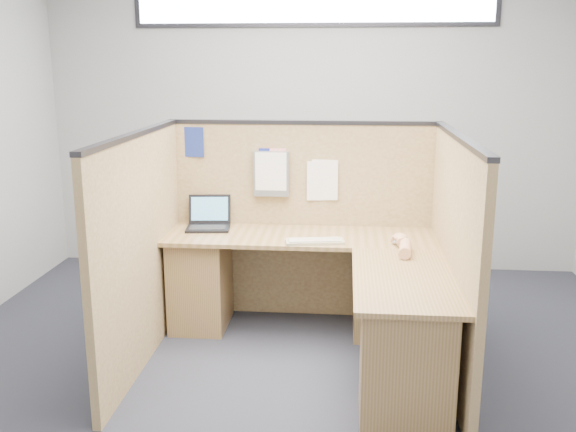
# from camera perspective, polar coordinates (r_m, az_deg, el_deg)

# --- Properties ---
(floor) EXTENTS (5.00, 5.00, 0.00)m
(floor) POSITION_cam_1_polar(r_m,az_deg,el_deg) (4.29, 0.38, -13.56)
(floor) COLOR #20242E
(floor) RESTS_ON ground
(wall_back) EXTENTS (5.00, 0.00, 5.00)m
(wall_back) POSITION_cam_1_polar(r_m,az_deg,el_deg) (6.09, 2.20, 8.32)
(wall_back) COLOR #999C9E
(wall_back) RESTS_ON floor
(wall_front) EXTENTS (5.00, 0.00, 5.00)m
(wall_front) POSITION_cam_1_polar(r_m,az_deg,el_deg) (1.69, -6.06, -5.92)
(wall_front) COLOR #999C9E
(wall_front) RESTS_ON floor
(clerestory_window) EXTENTS (3.30, 0.04, 0.38)m
(clerestory_window) POSITION_cam_1_polar(r_m,az_deg,el_deg) (6.07, 2.29, 18.23)
(clerestory_window) COLOR #232328
(clerestory_window) RESTS_ON wall_back
(cubicle_partitions) EXTENTS (2.06, 1.83, 1.53)m
(cubicle_partitions) POSITION_cam_1_polar(r_m,az_deg,el_deg) (4.41, 0.86, -2.08)
(cubicle_partitions) COLOR brown
(cubicle_partitions) RESTS_ON floor
(l_desk) EXTENTS (1.95, 1.75, 0.73)m
(l_desk) POSITION_cam_1_polar(r_m,az_deg,el_deg) (4.38, 3.12, -7.36)
(l_desk) COLOR brown
(l_desk) RESTS_ON floor
(laptop) EXTENTS (0.34, 0.34, 0.23)m
(laptop) POSITION_cam_1_polar(r_m,az_deg,el_deg) (4.90, -6.98, -0.35)
(laptop) COLOR black
(laptop) RESTS_ON l_desk
(keyboard) EXTENTS (0.42, 0.20, 0.03)m
(keyboard) POSITION_cam_1_polar(r_m,az_deg,el_deg) (4.46, 2.39, -2.26)
(keyboard) COLOR tan
(keyboard) RESTS_ON l_desk
(mouse) EXTENTS (0.12, 0.08, 0.05)m
(mouse) POSITION_cam_1_polar(r_m,az_deg,el_deg) (4.48, 9.92, -2.22)
(mouse) COLOR #B9B9BE
(mouse) RESTS_ON l_desk
(hand_forearm) EXTENTS (0.12, 0.42, 0.09)m
(hand_forearm) POSITION_cam_1_polar(r_m,az_deg,el_deg) (4.33, 10.24, -2.55)
(hand_forearm) COLOR tan
(hand_forearm) RESTS_ON l_desk
(blue_poster) EXTENTS (0.17, 0.02, 0.23)m
(blue_poster) POSITION_cam_1_polar(r_m,az_deg,el_deg) (4.95, -8.45, 6.52)
(blue_poster) COLOR navy
(blue_poster) RESTS_ON cubicle_partitions
(american_flag) EXTENTS (0.21, 0.01, 0.36)m
(american_flag) POSITION_cam_1_polar(r_m,az_deg,el_deg) (4.85, -1.68, 5.12)
(american_flag) COLOR olive
(american_flag) RESTS_ON cubicle_partitions
(file_holder) EXTENTS (0.27, 0.05, 0.34)m
(file_holder) POSITION_cam_1_polar(r_m,az_deg,el_deg) (4.85, -1.51, 3.79)
(file_holder) COLOR slate
(file_holder) RESTS_ON cubicle_partitions
(paper_left) EXTENTS (0.24, 0.03, 0.31)m
(paper_left) POSITION_cam_1_polar(r_m,az_deg,el_deg) (4.86, 3.04, 3.24)
(paper_left) COLOR white
(paper_left) RESTS_ON cubicle_partitions
(paper_right) EXTENTS (0.24, 0.02, 0.30)m
(paper_right) POSITION_cam_1_polar(r_m,az_deg,el_deg) (4.86, 3.09, 3.13)
(paper_right) COLOR white
(paper_right) RESTS_ON cubicle_partitions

